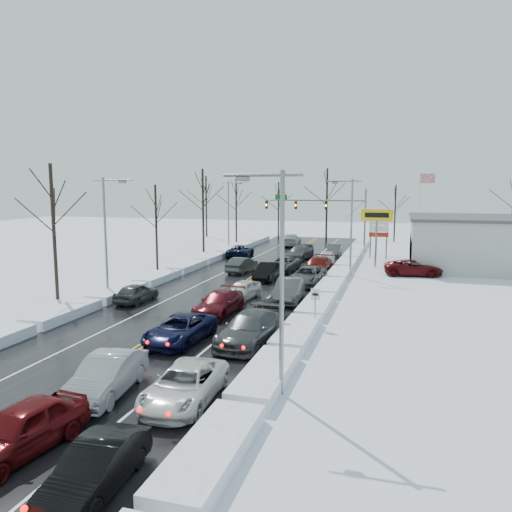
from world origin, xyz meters
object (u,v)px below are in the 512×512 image
(tires_plus_sign, at_px, (377,219))
(oncoming_car_0, at_px, (242,272))
(queued_car_0, at_px, (22,453))
(traffic_signal_mast, at_px, (326,208))
(flagpole, at_px, (420,205))

(tires_plus_sign, bearing_deg, oncoming_car_0, -150.30)
(tires_plus_sign, relative_size, queued_car_0, 1.27)
(traffic_signal_mast, height_order, oncoming_car_0, traffic_signal_mast)
(flagpole, relative_size, oncoming_car_0, 2.24)
(tires_plus_sign, height_order, oncoming_car_0, tires_plus_sign)
(tires_plus_sign, relative_size, flagpole, 0.60)
(flagpole, bearing_deg, oncoming_car_0, -128.95)
(queued_car_0, bearing_deg, oncoming_car_0, 103.04)
(tires_plus_sign, distance_m, queued_car_0, 41.96)
(traffic_signal_mast, bearing_deg, oncoming_car_0, -105.53)
(flagpole, bearing_deg, queued_car_0, -103.86)
(tires_plus_sign, distance_m, flagpole, 14.79)
(tires_plus_sign, height_order, flagpole, flagpole)
(tires_plus_sign, distance_m, oncoming_car_0, 15.06)
(oncoming_car_0, bearing_deg, flagpole, -120.99)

